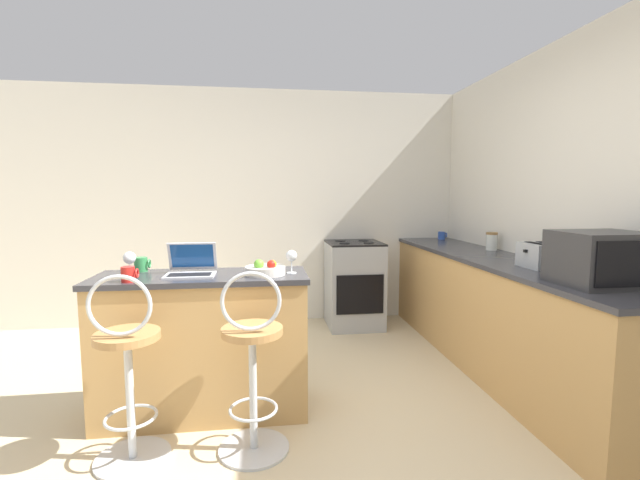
{
  "coord_description": "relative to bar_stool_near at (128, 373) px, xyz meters",
  "views": [
    {
      "loc": [
        -0.17,
        -2.2,
        1.45
      ],
      "look_at": [
        0.35,
        1.65,
        1.03
      ],
      "focal_mm": 24.0,
      "sensor_mm": 36.0,
      "label": 1
    }
  ],
  "objects": [
    {
      "name": "mug_green",
      "position": [
        -0.09,
        0.67,
        0.48
      ],
      "size": [
        0.1,
        0.09,
        0.1
      ],
      "color": "#338447",
      "rests_on": "breakfast_bar"
    },
    {
      "name": "counter_right",
      "position": [
        2.63,
        0.97,
        -0.03
      ],
      "size": [
        0.63,
        3.17,
        0.93
      ],
      "color": "tan",
      "rests_on": "ground_plane"
    },
    {
      "name": "breakfast_bar",
      "position": [
        0.33,
        0.49,
        -0.03
      ],
      "size": [
        1.36,
        0.51,
        0.93
      ],
      "color": "tan",
      "rests_on": "ground_plane"
    },
    {
      "name": "laptop",
      "position": [
        0.26,
        0.51,
        0.49
      ],
      "size": [
        0.31,
        0.26,
        0.2
      ],
      "color": "silver",
      "rests_on": "breakfast_bar"
    },
    {
      "name": "storage_jar",
      "position": [
        2.83,
        1.39,
        0.52
      ],
      "size": [
        0.11,
        0.11,
        0.17
      ],
      "color": "silver",
      "rests_on": "counter_right"
    },
    {
      "name": "wine_glass_tall",
      "position": [
        0.91,
        0.47,
        0.54
      ],
      "size": [
        0.07,
        0.07,
        0.15
      ],
      "color": "silver",
      "rests_on": "breakfast_bar"
    },
    {
      "name": "mug_red",
      "position": [
        -0.07,
        0.31,
        0.48
      ],
      "size": [
        0.1,
        0.08,
        0.09
      ],
      "color": "red",
      "rests_on": "breakfast_bar"
    },
    {
      "name": "bar_stool_near",
      "position": [
        0.0,
        0.0,
        0.0
      ],
      "size": [
        0.4,
        0.4,
        1.05
      ],
      "color": "silver",
      "rests_on": "ground_plane"
    },
    {
      "name": "ground_plane",
      "position": [
        0.89,
        -0.1,
        -0.5
      ],
      "size": [
        20.0,
        20.0,
        0.0
      ],
      "primitive_type": "plane",
      "color": "beige"
    },
    {
      "name": "microwave",
      "position": [
        2.64,
        -0.13,
        0.59
      ],
      "size": [
        0.46,
        0.4,
        0.31
      ],
      "color": "#2D2D30",
      "rests_on": "counter_right"
    },
    {
      "name": "mug_blue",
      "position": [
        2.77,
        2.36,
        0.48
      ],
      "size": [
        0.1,
        0.08,
        0.09
      ],
      "color": "#2D51AD",
      "rests_on": "counter_right"
    },
    {
      "name": "toaster",
      "position": [
        2.67,
        0.45,
        0.52
      ],
      "size": [
        0.24,
        0.27,
        0.18
      ],
      "color": "#9EA3A8",
      "rests_on": "counter_right"
    },
    {
      "name": "fruit_bowl",
      "position": [
        0.74,
        0.43,
        0.47
      ],
      "size": [
        0.26,
        0.26,
        0.11
      ],
      "color": "silver",
      "rests_on": "breakfast_bar"
    },
    {
      "name": "bar_stool_far",
      "position": [
        0.66,
        0.0,
        0.0
      ],
      "size": [
        0.4,
        0.4,
        1.05
      ],
      "color": "silver",
      "rests_on": "ground_plane"
    },
    {
      "name": "wine_glass_short",
      "position": [
        -0.11,
        0.49,
        0.55
      ],
      "size": [
        0.08,
        0.08,
        0.16
      ],
      "color": "silver",
      "rests_on": "breakfast_bar"
    },
    {
      "name": "wall_back",
      "position": [
        0.89,
        2.57,
        0.8
      ],
      "size": [
        12.0,
        0.06,
        2.6
      ],
      "color": "silver",
      "rests_on": "ground_plane"
    },
    {
      "name": "stove_range",
      "position": [
        1.71,
        2.22,
        -0.03
      ],
      "size": [
        0.58,
        0.61,
        0.94
      ],
      "color": "#9EA3A8",
      "rests_on": "ground_plane"
    }
  ]
}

